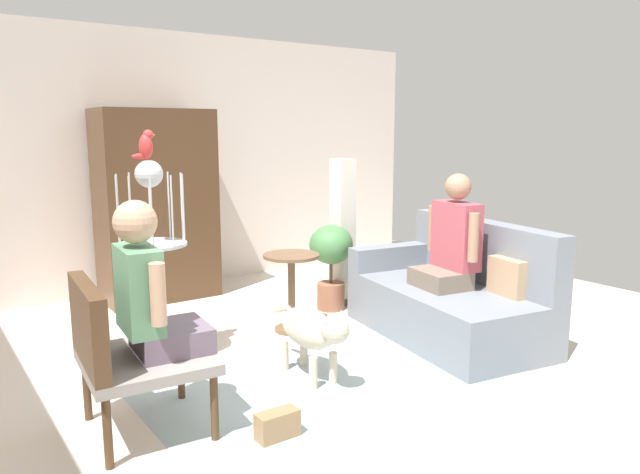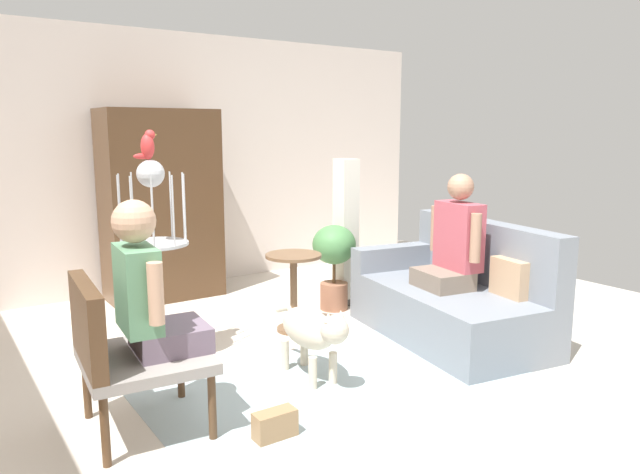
# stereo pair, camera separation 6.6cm
# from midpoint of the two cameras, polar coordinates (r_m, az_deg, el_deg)

# --- Properties ---
(ground_plane) EXTENTS (7.67, 7.67, 0.00)m
(ground_plane) POSITION_cam_midpoint_polar(r_m,az_deg,el_deg) (3.91, 3.93, -14.58)
(ground_plane) COLOR beige
(back_wall) EXTENTS (6.32, 0.12, 2.61)m
(back_wall) POSITION_cam_midpoint_polar(r_m,az_deg,el_deg) (6.44, -14.19, 6.91)
(back_wall) COLOR silver
(back_wall) RESTS_ON ground
(area_rug) EXTENTS (2.41, 1.98, 0.01)m
(area_rug) POSITION_cam_midpoint_polar(r_m,az_deg,el_deg) (3.81, 4.97, -15.27)
(area_rug) COLOR #9EB2B7
(area_rug) RESTS_ON ground
(couch) EXTENTS (1.14, 1.76, 0.92)m
(couch) POSITION_cam_midpoint_polar(r_m,az_deg,el_deg) (4.94, 12.98, -5.69)
(couch) COLOR slate
(couch) RESTS_ON ground
(armchair) EXTENTS (0.70, 0.74, 0.86)m
(armchair) POSITION_cam_midpoint_polar(r_m,az_deg,el_deg) (3.40, -17.91, -9.82)
(armchair) COLOR #4C331E
(armchair) RESTS_ON ground
(person_on_couch) EXTENTS (0.46, 0.57, 0.89)m
(person_on_couch) POSITION_cam_midpoint_polar(r_m,az_deg,el_deg) (4.79, 13.01, -0.47)
(person_on_couch) COLOR #736558
(person_on_armchair) EXTENTS (0.49, 0.54, 0.85)m
(person_on_armchair) POSITION_cam_midpoint_polar(r_m,az_deg,el_deg) (3.35, -15.51, -5.05)
(person_on_armchair) COLOR slate
(round_end_table) EXTENTS (0.46, 0.46, 0.65)m
(round_end_table) POSITION_cam_midpoint_polar(r_m,az_deg,el_deg) (4.91, -2.13, -4.34)
(round_end_table) COLOR brown
(round_end_table) RESTS_ON ground
(dog) EXTENTS (0.28, 0.84, 0.54)m
(dog) POSITION_cam_midpoint_polar(r_m,az_deg,el_deg) (3.98, -0.31, -8.82)
(dog) COLOR beige
(dog) RESTS_ON ground
(bird_cage_stand) EXTENTS (0.47, 0.47, 1.44)m
(bird_cage_stand) POSITION_cam_midpoint_polar(r_m,az_deg,el_deg) (4.31, -15.06, -0.85)
(bird_cage_stand) COLOR silver
(bird_cage_stand) RESTS_ON ground
(parrot) EXTENTS (0.17, 0.10, 0.20)m
(parrot) POSITION_cam_midpoint_polar(r_m,az_deg,el_deg) (4.24, -15.63, 8.39)
(parrot) COLOR red
(parrot) RESTS_ON bird_cage_stand
(potted_plant) EXTENTS (0.40, 0.40, 0.79)m
(potted_plant) POSITION_cam_midpoint_polar(r_m,az_deg,el_deg) (5.48, 1.69, -1.83)
(potted_plant) COLOR #996047
(potted_plant) RESTS_ON ground
(column_lamp) EXTENTS (0.20, 0.20, 1.37)m
(column_lamp) POSITION_cam_midpoint_polar(r_m,az_deg,el_deg) (5.63, 2.81, 0.36)
(column_lamp) COLOR #4C4742
(column_lamp) RESTS_ON ground
(armoire_cabinet) EXTENTS (1.07, 0.56, 1.83)m
(armoire_cabinet) POSITION_cam_midpoint_polar(r_m,az_deg,el_deg) (6.02, -14.56, 2.95)
(armoire_cabinet) COLOR #4C331E
(armoire_cabinet) RESTS_ON ground
(handbag) EXTENTS (0.23, 0.11, 0.15)m
(handbag) POSITION_cam_midpoint_polar(r_m,az_deg,el_deg) (3.38, -3.72, -17.36)
(handbag) COLOR #99724C
(handbag) RESTS_ON ground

